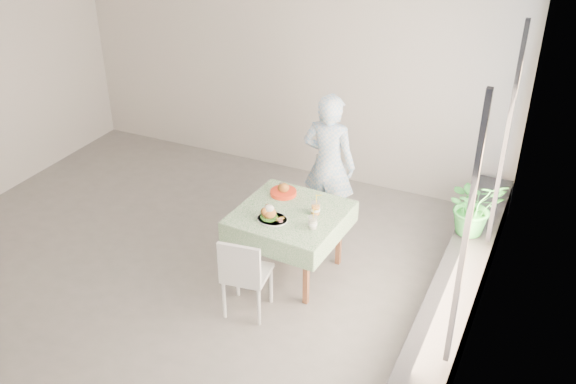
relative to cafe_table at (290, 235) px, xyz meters
The scene contains 14 objects.
floor 1.21m from the cafe_table, 164.72° to the right, with size 6.00×6.00×0.00m, color #63605E.
wall_back 2.63m from the cafe_table, 116.15° to the left, with size 6.00×0.02×2.80m, color beige.
wall_right 2.16m from the cafe_table, ahead, with size 0.02×5.00×2.80m, color beige.
window_pane 2.25m from the cafe_table, ahead, with size 0.01×4.80×2.18m, color #D1E0F9.
window_ledge 1.76m from the cafe_table, ahead, with size 0.40×4.80×0.50m, color black.
cafe_table is the anchor object (origin of this frame).
chair_far 0.90m from the cafe_table, 91.43° to the left, with size 0.49×0.49×0.86m.
chair_near 0.78m from the cafe_table, 98.15° to the right, with size 0.46×0.46×0.87m.
diner 1.02m from the cafe_table, 88.00° to the left, with size 0.61×0.40×1.68m, color #94C4ED.
main_dish 0.42m from the cafe_table, 116.94° to the right, with size 0.31×0.31×0.16m.
juice_cup_orange 0.43m from the cafe_table, 14.92° to the left, with size 0.10×0.10×0.27m.
juice_cup_lemonade 0.51m from the cafe_table, 30.22° to the right, with size 0.09×0.09×0.26m.
second_dish 0.48m from the cafe_table, 126.73° to the left, with size 0.28×0.28×0.13m.
potted_plant 1.88m from the cafe_table, 25.20° to the left, with size 0.56×0.48×0.62m, color #297B32.
Camera 1 is at (3.40, -4.71, 4.08)m, focal length 40.00 mm.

